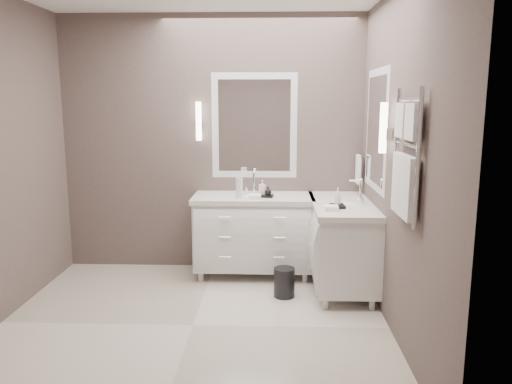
{
  "coord_description": "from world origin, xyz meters",
  "views": [
    {
      "loc": [
        0.65,
        -3.8,
        1.82
      ],
      "look_at": [
        0.49,
        0.7,
        0.99
      ],
      "focal_mm": 35.0,
      "sensor_mm": 36.0,
      "label": 1
    }
  ],
  "objects_px": {
    "vanity_right": "(342,239)",
    "waste_bin": "(284,282)",
    "vanity_back": "(253,230)",
    "towel_ladder": "(405,164)"
  },
  "relations": [
    {
      "from": "vanity_back",
      "to": "vanity_right",
      "type": "bearing_deg",
      "value": -20.38
    },
    {
      "from": "vanity_back",
      "to": "vanity_right",
      "type": "distance_m",
      "value": 0.93
    },
    {
      "from": "vanity_back",
      "to": "waste_bin",
      "type": "relative_size",
      "value": 4.49
    },
    {
      "from": "vanity_back",
      "to": "vanity_right",
      "type": "relative_size",
      "value": 1.0
    },
    {
      "from": "vanity_right",
      "to": "waste_bin",
      "type": "xyz_separation_m",
      "value": [
        -0.56,
        -0.26,
        -0.35
      ]
    },
    {
      "from": "vanity_right",
      "to": "towel_ladder",
      "type": "relative_size",
      "value": 1.38
    },
    {
      "from": "vanity_right",
      "to": "vanity_back",
      "type": "bearing_deg",
      "value": 159.62
    },
    {
      "from": "vanity_right",
      "to": "waste_bin",
      "type": "height_order",
      "value": "vanity_right"
    },
    {
      "from": "vanity_back",
      "to": "towel_ladder",
      "type": "distance_m",
      "value": 2.16
    },
    {
      "from": "vanity_right",
      "to": "towel_ladder",
      "type": "distance_m",
      "value": 1.6
    }
  ]
}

